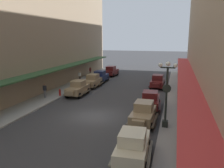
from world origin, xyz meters
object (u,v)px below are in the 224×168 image
parked_car_7 (143,113)px  parked_car_5 (133,145)px  pedestrian_3 (90,71)px  pedestrian_4 (183,77)px  parked_car_1 (100,76)px  pedestrian_0 (80,76)px  parked_car_6 (92,81)px  pedestrian_2 (185,78)px  parked_car_0 (111,71)px  parked_car_3 (78,88)px  lamp_post_with_clock (167,92)px  parked_car_4 (150,100)px  pedestrian_1 (45,90)px  fire_hydrant (60,92)px  parked_car_2 (158,81)px

parked_car_7 → parked_car_5: bearing=-87.7°
pedestrian_3 → pedestrian_4: (16.03, -1.65, 0.00)m
pedestrian_3 → parked_car_1: bearing=-51.5°
pedestrian_0 → parked_car_6: bearing=-40.6°
pedestrian_2 → pedestrian_3: size_ratio=1.02×
parked_car_0 → parked_car_3: same height
lamp_post_with_clock → pedestrian_4: (1.62, 19.24, -2.00)m
parked_car_7 → pedestrian_3: size_ratio=2.62×
pedestrian_0 → parked_car_4: bearing=-40.8°
parked_car_1 → parked_car_4: size_ratio=0.99×
parked_car_7 → pedestrian_0: bearing=129.6°
parked_car_5 → parked_car_6: bearing=117.4°
parked_car_1 → parked_car_3: bearing=-89.5°
parked_car_6 → lamp_post_with_clock: 16.86m
pedestrian_1 → pedestrian_2: size_ratio=0.98×
parked_car_7 → pedestrian_1: size_ratio=2.62×
parked_car_3 → fire_hydrant: parked_car_3 is taller
parked_car_2 → parked_car_6: 9.31m
pedestrian_1 → pedestrian_4: bearing=41.9°
parked_car_1 → pedestrian_1: size_ratio=2.60×
parked_car_2 → parked_car_6: (-9.07, -2.11, 0.00)m
pedestrian_3 → pedestrian_1: bearing=-88.5°
pedestrian_0 → pedestrian_4: size_ratio=1.00×
pedestrian_4 → pedestrian_3: bearing=174.1°
parked_car_2 → parked_car_3: bearing=-142.2°
parked_car_5 → fire_hydrant: 16.25m
pedestrian_3 → parked_car_7: bearing=-58.2°
parked_car_2 → parked_car_0: bearing=139.4°
parked_car_4 → pedestrian_0: bearing=139.2°
parked_car_7 → fire_hydrant: (-10.94, 5.93, -0.38)m
parked_car_1 → parked_car_4: same height
parked_car_0 → parked_car_1: size_ratio=1.01×
parked_car_5 → pedestrian_0: size_ratio=2.63×
parked_car_7 → pedestrian_0: 19.19m
parked_car_0 → parked_car_6: bearing=-89.9°
parked_car_0 → parked_car_4: size_ratio=1.00×
parked_car_5 → pedestrian_2: 23.38m
parked_car_0 → parked_car_7: size_ratio=1.00×
parked_car_5 → parked_car_7: same height
lamp_post_with_clock → pedestrian_1: lamp_post_with_clock is taller
pedestrian_0 → parked_car_2: bearing=-2.6°
parked_car_1 → parked_car_2: bearing=-11.5°
parked_car_6 → pedestrian_2: (12.83, 5.13, 0.07)m
parked_car_7 → pedestrian_2: (3.73, 17.25, 0.07)m
pedestrian_0 → pedestrian_3: (-0.37, 5.53, 0.00)m
parked_car_7 → pedestrian_3: parked_car_7 is taller
parked_car_2 → fire_hydrant: parked_car_2 is taller
fire_hydrant → parked_car_0: bearing=83.6°
parked_car_7 → parked_car_2: bearing=90.1°
parked_car_1 → lamp_post_with_clock: 20.09m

